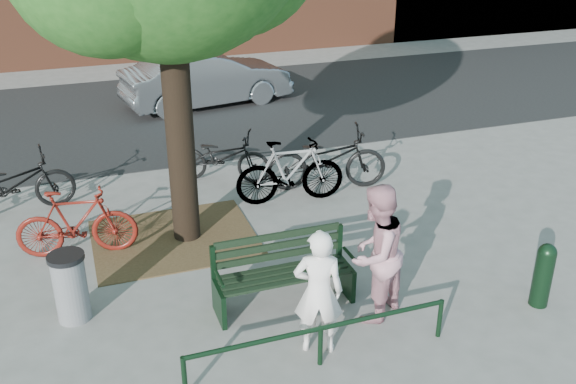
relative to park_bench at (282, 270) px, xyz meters
name	(u,v)px	position (x,y,z in m)	size (l,w,h in m)	color
ground	(284,305)	(0.00, -0.08, -0.48)	(90.00, 90.00, 0.00)	gray
dirt_pit	(174,238)	(-1.00, 2.12, -0.47)	(2.40, 2.00, 0.02)	brown
road	(168,112)	(0.00, 8.42, -0.47)	(40.00, 7.00, 0.01)	black
park_bench	(282,270)	(0.00, 0.00, 0.00)	(1.74, 0.54, 0.97)	black
guard_railing	(321,334)	(0.00, -1.28, -0.08)	(3.06, 0.06, 0.51)	black
person_left	(318,292)	(0.08, -1.01, 0.28)	(0.55, 0.36, 1.52)	white
person_right	(375,254)	(0.95, -0.63, 0.39)	(0.85, 0.66, 1.74)	#C98A97
bollard	(544,273)	(3.05, -1.13, -0.01)	(0.23, 0.23, 0.87)	black
litter_bin	(70,287)	(-2.51, 0.52, -0.03)	(0.44, 0.44, 0.89)	gray
bicycle_a	(12,185)	(-3.26, 3.85, 0.03)	(0.68, 1.94, 1.02)	black
bicycle_b	(76,223)	(-2.36, 2.12, 0.03)	(0.48, 1.69, 1.02)	#61140D
bicycle_c	(222,157)	(0.24, 4.02, -0.01)	(0.62, 1.78, 0.93)	black
bicycle_d	(290,171)	(1.10, 2.78, 0.07)	(0.52, 1.84, 1.11)	gray
bicycle_e	(327,159)	(1.89, 3.10, 0.07)	(0.73, 2.11, 1.11)	black
parked_car	(207,78)	(1.05, 8.73, 0.20)	(1.44, 4.12, 1.36)	gray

